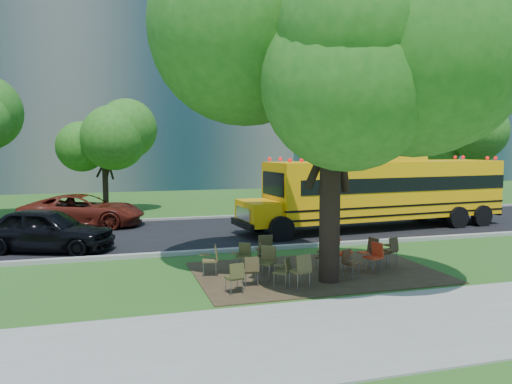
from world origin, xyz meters
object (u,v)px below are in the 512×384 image
object	(u,v)px
chair_6	(374,254)
bg_car_red	(83,211)
chair_3	(266,259)
chair_0	(236,275)
black_car	(46,230)
chair_12	(342,251)
chair_2	(284,269)
chair_11	(324,254)
school_bus	(385,190)
chair_14	(266,248)
chair_5	(349,261)
chair_13	(391,248)
chair_1	(252,268)
chair_10	(263,254)
chair_9	(243,253)
chair_7	(377,250)
chair_4	(302,268)
chair_8	(212,257)
main_tree	(332,68)

from	to	relation	value
chair_6	bg_car_red	size ratio (longest dim) A/B	0.16
chair_3	bg_car_red	xyz separation A→B (m)	(-5.30, 11.00, 0.18)
chair_0	black_car	xyz separation A→B (m)	(-5.13, 6.73, 0.28)
chair_3	chair_12	world-z (taller)	chair_3
chair_2	chair_11	size ratio (longest dim) A/B	1.06
school_bus	chair_14	size ratio (longest dim) A/B	12.94
chair_6	chair_0	bearing A→B (deg)	83.83
chair_11	chair_12	bearing A→B (deg)	-61.26
school_bus	black_car	distance (m)	14.08
school_bus	chair_5	bearing A→B (deg)	-131.98
chair_5	chair_13	world-z (taller)	chair_13
chair_2	chair_1	bearing A→B (deg)	108.05
chair_2	chair_6	size ratio (longest dim) A/B	0.91
chair_10	chair_12	bearing A→B (deg)	99.42
school_bus	chair_0	size ratio (longest dim) A/B	15.34
chair_3	chair_9	bearing A→B (deg)	-35.32
school_bus	chair_9	size ratio (longest dim) A/B	15.72
school_bus	chair_7	size ratio (longest dim) A/B	12.96
chair_12	chair_11	bearing A→B (deg)	-63.72
chair_6	chair_12	world-z (taller)	chair_12
chair_12	chair_13	xyz separation A→B (m)	(1.65, -0.01, -0.02)
chair_7	chair_10	xyz separation A→B (m)	(-3.35, 0.76, -0.09)
chair_13	chair_7	bearing A→B (deg)	178.33
chair_2	chair_13	xyz separation A→B (m)	(3.95, 1.29, 0.06)
chair_4	chair_14	bearing A→B (deg)	79.68
chair_9	chair_13	size ratio (longest dim) A/B	0.88
chair_3	bg_car_red	world-z (taller)	bg_car_red
chair_6	chair_8	bearing A→B (deg)	60.01
chair_4	chair_1	bearing A→B (deg)	138.10
school_bus	chair_5	distance (m)	9.11
chair_0	chair_1	distance (m)	0.78
chair_2	chair_14	size ratio (longest dim) A/B	0.84
chair_12	chair_13	bearing A→B (deg)	129.13
main_tree	chair_0	xyz separation A→B (m)	(-2.72, -0.42, -5.23)
black_car	chair_8	bearing A→B (deg)	-113.16
chair_0	chair_6	xyz separation A→B (m)	(4.41, 1.00, 0.04)
chair_8	chair_0	bearing A→B (deg)	-161.27
black_car	chair_3	bearing A→B (deg)	-110.36
chair_0	chair_5	size ratio (longest dim) A/B	1.04
chair_1	chair_3	distance (m)	0.83
school_bus	black_car	xyz separation A→B (m)	(-14.00, -1.18, -0.97)
chair_7	bg_car_red	world-z (taller)	bg_car_red
chair_2	chair_5	distance (m)	2.14
main_tree	chair_14	xyz separation A→B (m)	(-1.16, 2.08, -5.14)
chair_8	main_tree	bearing A→B (deg)	-104.94
chair_6	chair_5	bearing A→B (deg)	89.51
main_tree	chair_14	distance (m)	5.67
main_tree	chair_12	xyz separation A→B (m)	(0.94, 1.14, -5.16)
chair_14	chair_8	bearing A→B (deg)	21.34
school_bus	chair_14	xyz separation A→B (m)	(-7.30, -5.41, -1.15)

